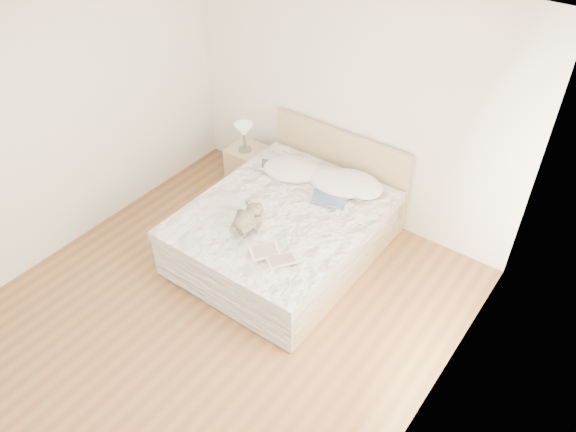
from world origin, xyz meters
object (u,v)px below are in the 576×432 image
Objects in this scene: bed at (288,228)px; nightstand at (249,169)px; table_lamp at (244,132)px; childrens_book at (273,256)px; teddy_bear at (244,226)px; photo_book at (273,168)px.

bed reaches higher than nightstand.
nightstand is at bearing 65.91° from table_lamp.
teddy_bear is (-0.47, 0.15, 0.02)m from childrens_book.
table_lamp is at bearing 173.99° from childrens_book.
bed reaches higher than photo_book.
teddy_bear is (-0.12, -0.54, 0.34)m from bed.
nightstand is at bearing 116.30° from teddy_bear.
teddy_bear reaches higher than photo_book.
nightstand is 1.60× the size of teddy_bear.
bed is 0.75m from photo_book.
photo_book is 1.42m from childrens_book.
bed is at bearing 65.19° from teddy_bear.
childrens_book is at bearing -88.17° from photo_book.
nightstand is 0.53m from table_lamp.
table_lamp is 1.93m from childrens_book.
photo_book is (-0.52, 0.43, 0.32)m from bed.
bed is 6.21× the size of table_lamp.
teddy_bear is (0.93, -1.18, 0.37)m from nightstand.
nightstand is 1.62× the size of table_lamp.
childrens_book reaches higher than nightstand.
bed is 6.12× the size of teddy_bear.
childrens_book is (0.35, -0.69, 0.32)m from bed.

